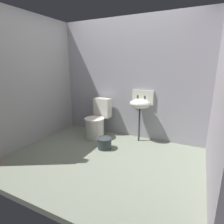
% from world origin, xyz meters
% --- Properties ---
extents(ground_plane, '(3.38, 2.53, 0.08)m').
position_xyz_m(ground_plane, '(0.00, 0.00, -0.04)').
color(ground_plane, gray).
extents(wall_back, '(3.38, 0.10, 2.35)m').
position_xyz_m(wall_back, '(0.00, 1.12, 1.17)').
color(wall_back, '#96949D').
rests_on(wall_back, ground).
extents(wall_left, '(0.10, 2.33, 2.35)m').
position_xyz_m(wall_left, '(-1.54, 0.10, 1.17)').
color(wall_left, '#979696').
rests_on(wall_left, ground).
extents(wall_right, '(0.10, 2.33, 2.35)m').
position_xyz_m(wall_right, '(1.54, 0.10, 1.17)').
color(wall_right, '#989099').
rests_on(wall_right, ground).
extents(toilet_near_wall, '(0.43, 0.62, 0.78)m').
position_xyz_m(toilet_near_wall, '(-0.57, 0.71, 0.32)').
color(toilet_near_wall, silver).
rests_on(toilet_near_wall, ground).
extents(sink, '(0.42, 0.35, 0.99)m').
position_xyz_m(sink, '(0.29, 0.90, 0.75)').
color(sink, '#2E3837').
rests_on(sink, ground).
extents(bucket, '(0.26, 0.26, 0.20)m').
position_xyz_m(bucket, '(-0.15, 0.27, 0.11)').
color(bucket, '#2E3837').
rests_on(bucket, ground).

